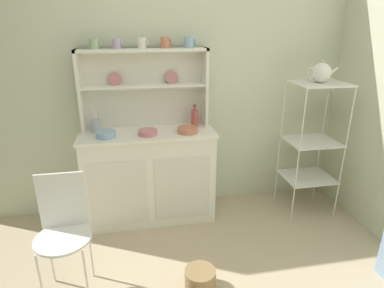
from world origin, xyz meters
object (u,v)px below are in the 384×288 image
object	(u,v)px
jam_bottle	(195,118)
utensil_jar	(96,126)
hutch_cabinet	(150,175)
wire_chair	(63,224)
hutch_shelf_unit	(144,82)
bowl_mixing_large	(106,134)
porcelain_teapot	(321,73)
cup_sage_0	(94,44)
bakers_rack	(313,134)
floor_basket	(200,279)

from	to	relation	value
jam_bottle	utensil_jar	xyz separation A→B (m)	(-0.87, -0.01, -0.02)
hutch_cabinet	wire_chair	bearing A→B (deg)	-127.30
utensil_jar	hutch_shelf_unit	bearing A→B (deg)	11.34
hutch_cabinet	jam_bottle	bearing A→B (deg)	11.18
hutch_shelf_unit	wire_chair	bearing A→B (deg)	-122.26
bowl_mixing_large	jam_bottle	size ratio (longest dim) A/B	0.80
wire_chair	porcelain_teapot	world-z (taller)	porcelain_teapot
hutch_cabinet	wire_chair	world-z (taller)	same
cup_sage_0	wire_chair	bearing A→B (deg)	-103.74
wire_chair	jam_bottle	size ratio (longest dim) A/B	4.18
bakers_rack	cup_sage_0	xyz separation A→B (m)	(-1.88, 0.26, 0.80)
hutch_cabinet	hutch_shelf_unit	world-z (taller)	hutch_shelf_unit
wire_chair	jam_bottle	bearing A→B (deg)	20.77
bakers_rack	utensil_jar	bearing A→B (deg)	173.78
hutch_shelf_unit	floor_basket	bearing A→B (deg)	-76.36
cup_sage_0	utensil_jar	distance (m)	0.68
hutch_shelf_unit	bakers_rack	bearing A→B (deg)	-11.24
hutch_cabinet	utensil_jar	size ratio (longest dim) A/B	5.11
hutch_cabinet	porcelain_teapot	bearing A→B (deg)	-5.09
bakers_rack	utensil_jar	distance (m)	1.95
hutch_shelf_unit	jam_bottle	xyz separation A→B (m)	(0.44, -0.08, -0.32)
jam_bottle	porcelain_teapot	distance (m)	1.16
hutch_cabinet	utensil_jar	distance (m)	0.65
utensil_jar	porcelain_teapot	xyz separation A→B (m)	(1.94, -0.21, 0.43)
hutch_cabinet	utensil_jar	xyz separation A→B (m)	(-0.44, 0.08, 0.47)
utensil_jar	cup_sage_0	bearing A→B (deg)	39.65
hutch_shelf_unit	jam_bottle	bearing A→B (deg)	-10.19
bowl_mixing_large	jam_bottle	xyz separation A→B (m)	(0.78, 0.16, 0.06)
bowl_mixing_large	jam_bottle	distance (m)	0.80
hutch_shelf_unit	hutch_cabinet	bearing A→B (deg)	-90.00
utensil_jar	floor_basket	bearing A→B (deg)	-55.74
utensil_jar	hutch_cabinet	bearing A→B (deg)	-10.06
floor_basket	bowl_mixing_large	size ratio (longest dim) A/B	1.34
hutch_cabinet	floor_basket	distance (m)	1.07
floor_basket	porcelain_teapot	distance (m)	1.95
floor_basket	cup_sage_0	world-z (taller)	cup_sage_0
bowl_mixing_large	floor_basket	bearing A→B (deg)	-55.25
utensil_jar	bowl_mixing_large	bearing A→B (deg)	-58.76
cup_sage_0	floor_basket	bearing A→B (deg)	-58.90
hutch_shelf_unit	floor_basket	xyz separation A→B (m)	(0.27, -1.13, -1.18)
cup_sage_0	bowl_mixing_large	bearing A→B (deg)	-79.24
floor_basket	utensil_jar	bearing A→B (deg)	124.26
wire_chair	hutch_cabinet	bearing A→B (deg)	33.24
bakers_rack	cup_sage_0	bearing A→B (deg)	172.26
bakers_rack	floor_basket	size ratio (longest dim) A/B	5.77
wire_chair	porcelain_teapot	size ratio (longest dim) A/B	3.27
floor_basket	jam_bottle	size ratio (longest dim) A/B	1.07
hutch_cabinet	porcelain_teapot	xyz separation A→B (m)	(1.50, -0.13, 0.90)
wire_chair	utensil_jar	xyz separation A→B (m)	(0.17, 0.87, 0.39)
floor_basket	cup_sage_0	distance (m)	1.97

